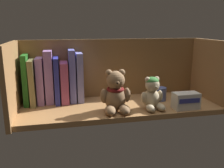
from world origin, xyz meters
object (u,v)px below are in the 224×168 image
Objects in this scene: book_3 at (49,77)px; book_7 at (79,77)px; book_2 at (40,80)px; book_1 at (33,81)px; pillar_candle at (160,94)px; small_product_box at (186,101)px; teddy_bear_smaller at (152,94)px; teddy_bear_larger at (116,94)px; book_4 at (57,80)px; book_0 at (26,79)px; book_5 at (64,82)px; book_6 at (72,76)px.

book_7 is at bearing 0.00° from book_3.
book_1 is at bearing 180.00° from book_2.
pillar_candle is 0.57× the size of small_product_box.
teddy_bear_smaller is at bearing -20.64° from book_1.
book_7 reaches higher than small_product_box.
book_1 reaches higher than teddy_bear_larger.
book_4 is at bearing 0.00° from book_2.
book_4 is 39.04cm from teddy_bear_smaller.
teddy_bear_smaller is (35.10, -16.75, -3.43)cm from book_4.
book_0 is 50.02cm from teddy_bear_smaller.
book_5 is at bearing 152.47° from teddy_bear_smaller.
book_5 is at bearing 180.00° from book_6.
pillar_candle is at bearing -10.58° from book_5.
book_0 is 2.08× the size of small_product_box.
book_0 is 1.21× the size of book_5.
book_2 is at bearing 0.00° from book_0.
pillar_candle is (48.98, -7.38, -6.55)cm from book_2.
book_2 is 57.93cm from small_product_box.
book_1 is at bearing 0.00° from book_0.
book_7 is at bearing 0.00° from book_1.
book_3 is 2.21× the size of small_product_box.
book_3 is at bearing 0.00° from book_2.
book_7 is at bearing 125.92° from teddy_bear_larger.
teddy_bear_smaller is at bearing -21.93° from book_2.
teddy_bear_larger is (21.02, -16.27, -2.67)cm from book_4.
pillar_candle is at bearing 113.51° from small_product_box.
book_6 is 33.73cm from teddy_bear_smaller.
book_7 is 20.38cm from teddy_bear_larger.
book_5 is 4.09cm from book_6.
teddy_bear_smaller is (38.15, -16.75, -4.76)cm from book_3.
book_5 is 49.07cm from small_product_box.
book_4 is 43.62cm from pillar_candle.
book_0 is 11.88cm from book_4.
book_3 reaches higher than book_0.
pillar_candle is at bearing -11.50° from book_6.
book_6 is at bearing 132.28° from teddy_bear_larger.
book_2 is at bearing 180.00° from book_3.
book_2 is at bearing 158.07° from teddy_bear_smaller.
book_2 is 1.93× the size of small_product_box.
teddy_bear_larger is (11.79, -16.27, -3.45)cm from book_7.
book_6 is at bearing 149.89° from teddy_bear_smaller.
teddy_bear_smaller is 13.20cm from small_product_box.
book_2 is 0.86× the size of book_6.
small_product_box is at bearing -23.47° from book_5.
book_7 is at bearing 0.00° from book_0.
book_1 is at bearing 161.20° from small_product_box.
book_2 is at bearing 160.29° from small_product_box.
book_4 is 0.92× the size of book_7.
book_1 reaches higher than teddy_bear_smaller.
small_product_box is (38.49, -19.43, -6.97)cm from book_7.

